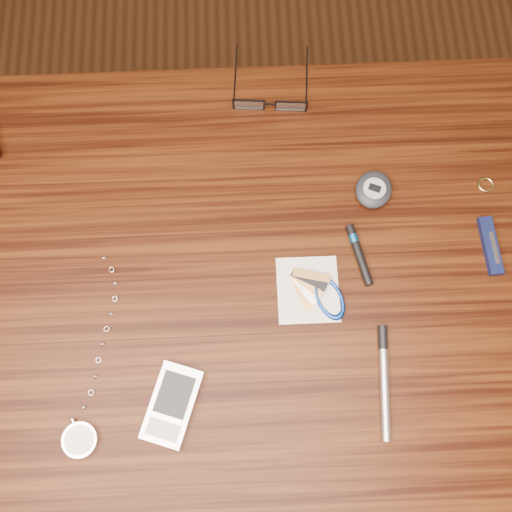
# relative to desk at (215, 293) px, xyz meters

# --- Properties ---
(ground) EXTENTS (3.80, 3.80, 0.00)m
(ground) POSITION_rel_desk_xyz_m (0.00, 0.00, -0.65)
(ground) COLOR #472814
(ground) RESTS_ON ground
(desk) EXTENTS (1.00, 0.70, 0.75)m
(desk) POSITION_rel_desk_xyz_m (0.00, 0.00, 0.00)
(desk) COLOR #321708
(desk) RESTS_ON ground
(eyeglasses) EXTENTS (0.13, 0.13, 0.03)m
(eyeglasses) POSITION_rel_desk_xyz_m (0.10, 0.28, 0.11)
(eyeglasses) COLOR black
(eyeglasses) RESTS_ON desk
(gold_ring) EXTENTS (0.03, 0.03, 0.00)m
(gold_ring) POSITION_rel_desk_xyz_m (0.42, 0.13, 0.10)
(gold_ring) COLOR #CABB68
(gold_ring) RESTS_ON desk
(pocket_watch) EXTENTS (0.07, 0.28, 0.01)m
(pocket_watch) POSITION_rel_desk_xyz_m (-0.17, -0.21, 0.11)
(pocket_watch) COLOR silver
(pocket_watch) RESTS_ON desk
(pda_phone) EXTENTS (0.09, 0.12, 0.02)m
(pda_phone) POSITION_rel_desk_xyz_m (-0.05, -0.18, 0.11)
(pda_phone) COLOR silver
(pda_phone) RESTS_ON desk
(pedometer) EXTENTS (0.07, 0.08, 0.03)m
(pedometer) POSITION_rel_desk_xyz_m (0.25, 0.12, 0.11)
(pedometer) COLOR black
(pedometer) RESTS_ON desk
(notepad_keys) EXTENTS (0.11, 0.10, 0.01)m
(notepad_keys) POSITION_rel_desk_xyz_m (0.15, -0.03, 0.11)
(notepad_keys) COLOR white
(notepad_keys) RESTS_ON desk
(pocket_knife) EXTENTS (0.02, 0.09, 0.01)m
(pocket_knife) POSITION_rel_desk_xyz_m (0.41, 0.03, 0.11)
(pocket_knife) COLOR #0D1538
(pocket_knife) RESTS_ON desk
(silver_pen) EXTENTS (0.02, 0.15, 0.01)m
(silver_pen) POSITION_rel_desk_xyz_m (0.24, -0.15, 0.11)
(silver_pen) COLOR #B1B0B5
(silver_pen) RESTS_ON desk
(black_blue_pen) EXTENTS (0.03, 0.09, 0.01)m
(black_blue_pen) POSITION_rel_desk_xyz_m (0.22, 0.03, 0.11)
(black_blue_pen) COLOR black
(black_blue_pen) RESTS_ON desk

